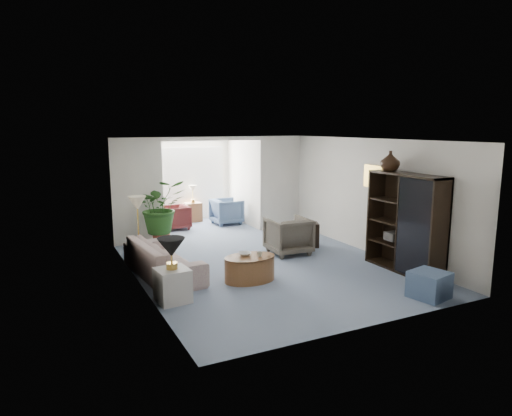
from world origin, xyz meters
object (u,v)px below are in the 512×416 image
cabinet_urn (390,161)px  ottoman (429,285)px  end_table (173,285)px  sunroom_table (193,212)px  coffee_bowl (245,254)px  coffee_cup (260,254)px  sunroom_chair_maroon (175,217)px  table_lamp (171,247)px  coffee_table (250,268)px  side_table_dark (308,235)px  floor_lamp (137,203)px  plant_pot (162,240)px  sunroom_chair_blue (227,211)px  wingback_chair (288,236)px  sofa (163,259)px  framed_picture (374,177)px  entertainment_cabinet (405,223)px

cabinet_urn → ottoman: size_ratio=0.73×
end_table → sunroom_table: size_ratio=0.97×
coffee_bowl → cabinet_urn: size_ratio=0.58×
coffee_cup → sunroom_chair_maroon: bearing=92.0°
table_lamp → coffee_table: 1.71m
table_lamp → side_table_dark: size_ratio=0.79×
floor_lamp → plant_pot: size_ratio=0.90×
end_table → coffee_table: end_table is taller
side_table_dark → sunroom_table: (-1.49, 3.88, -0.00)m
floor_lamp → sunroom_chair_blue: floor_lamp is taller
table_lamp → ottoman: (3.80, -1.66, -0.67)m
coffee_cup → ottoman: coffee_cup is taller
floor_lamp → end_table: bearing=-88.9°
coffee_bowl → plant_pot: 3.07m
cabinet_urn → plant_pot: size_ratio=0.99×
sunroom_chair_blue → ottoman: bearing=-175.1°
side_table_dark → plant_pot: 3.39m
floor_lamp → cabinet_urn: size_ratio=0.91×
coffee_table → wingback_chair: (1.52, 1.26, 0.18)m
plant_pot → sunroom_chair_maroon: sunroom_chair_maroon is taller
sofa → sunroom_table: (2.06, 4.46, -0.04)m
cabinet_urn → sunroom_chair_blue: (-1.42, 4.97, -1.72)m
coffee_cup → plant_pot: (-0.97, 3.15, -0.34)m
framed_picture → side_table_dark: (-0.91, 1.13, -1.42)m
coffee_table → plant_pot: 3.16m
sofa → coffee_bowl: (1.28, -0.88, 0.16)m
coffee_cup → side_table_dark: bearing=38.6°
wingback_chair → end_table: bearing=30.7°
coffee_table → wingback_chair: bearing=39.5°
side_table_dark → cabinet_urn: bearing=-69.6°
cabinet_urn → plant_pot: 5.36m
plant_pot → sunroom_chair_blue: 2.83m
end_table → side_table_dark: side_table_dark is taller
side_table_dark → sunroom_table: side_table_dark is taller
floor_lamp → side_table_dark: 3.93m
sunroom_chair_blue → sunroom_table: bearing=43.3°
framed_picture → wingback_chair: (-1.61, 0.83, -1.30)m
framed_picture → sunroom_table: (-2.40, 5.01, -1.42)m
ottoman → plant_pot: ottoman is taller
framed_picture → ottoman: 3.00m
coffee_table → entertainment_cabinet: size_ratio=0.50×
entertainment_cabinet → plant_pot: (-3.73, 3.84, -0.78)m
table_lamp → plant_pot: table_lamp is taller
floor_lamp → wingback_chair: bearing=-11.7°
end_table → entertainment_cabinet: size_ratio=0.29×
ottoman → side_table_dark: bearing=90.7°
sofa → wingback_chair: bearing=-90.0°
table_lamp → ottoman: table_lamp is taller
coffee_table → sunroom_chair_maroon: 4.69m
coffee_bowl → cabinet_urn: 3.39m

